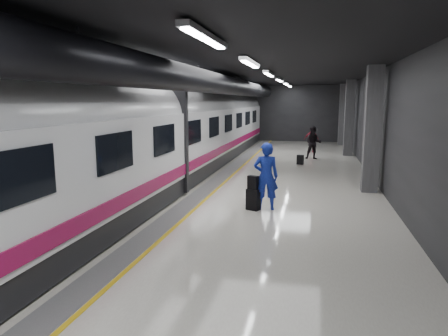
# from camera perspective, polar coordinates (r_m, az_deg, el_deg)

# --- Properties ---
(ground) EXTENTS (40.00, 40.00, 0.00)m
(ground) POSITION_cam_1_polar(r_m,az_deg,el_deg) (13.73, 1.76, -4.23)
(ground) COLOR silver
(ground) RESTS_ON ground
(platform_hall) EXTENTS (10.02, 40.02, 4.51)m
(platform_hall) POSITION_cam_1_polar(r_m,az_deg,el_deg) (14.33, 1.43, 10.62)
(platform_hall) COLOR black
(platform_hall) RESTS_ON ground
(train) EXTENTS (3.05, 38.00, 4.05)m
(train) POSITION_cam_1_polar(r_m,az_deg,el_deg) (14.36, -11.06, 4.58)
(train) COLOR black
(train) RESTS_ON ground
(traveler_main) EXTENTS (0.82, 0.60, 2.05)m
(traveler_main) POSITION_cam_1_polar(r_m,az_deg,el_deg) (12.10, 6.01, -1.19)
(traveler_main) COLOR #193CBF
(traveler_main) RESTS_ON ground
(suitcase_main) EXTENTS (0.46, 0.39, 0.64)m
(suitcase_main) POSITION_cam_1_polar(r_m,az_deg,el_deg) (12.16, 4.20, -4.51)
(suitcase_main) COLOR black
(suitcase_main) RESTS_ON ground
(shoulder_bag) EXTENTS (0.35, 0.26, 0.41)m
(shoulder_bag) POSITION_cam_1_polar(r_m,az_deg,el_deg) (12.05, 4.16, -2.07)
(shoulder_bag) COLOR black
(shoulder_bag) RESTS_ON suitcase_main
(traveler_far_a) EXTENTS (0.92, 0.73, 1.86)m
(traveler_far_a) POSITION_cam_1_polar(r_m,az_deg,el_deg) (23.08, 12.65, 3.53)
(traveler_far_a) COLOR black
(traveler_far_a) RESTS_ON ground
(traveler_far_b) EXTENTS (0.97, 0.46, 1.60)m
(traveler_far_b) POSITION_cam_1_polar(r_m,az_deg,el_deg) (26.31, 12.36, 3.97)
(traveler_far_b) COLOR maroon
(traveler_far_b) RESTS_ON ground
(suitcase_far) EXTENTS (0.37, 0.28, 0.49)m
(suitcase_far) POSITION_cam_1_polar(r_m,az_deg,el_deg) (21.16, 10.83, 1.18)
(suitcase_far) COLOR black
(suitcase_far) RESTS_ON ground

